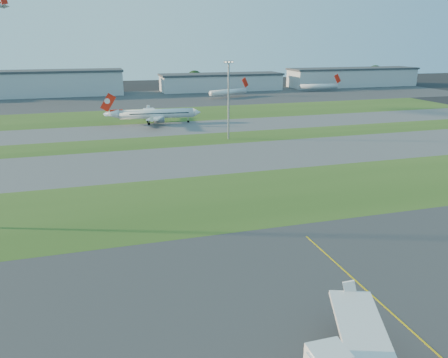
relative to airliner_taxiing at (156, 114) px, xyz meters
name	(u,v)px	position (x,y,z in m)	size (l,w,h in m)	color
grass_strip_a	(238,197)	(4.54, -91.59, -3.97)	(300.00, 34.00, 0.01)	#294918
taxiway_a	(202,159)	(4.54, -58.59, -3.97)	(300.00, 32.00, 0.01)	#515154
grass_strip_b	(184,141)	(4.54, -33.59, -3.97)	(300.00, 18.00, 0.01)	#294918
taxiway_b	(172,128)	(4.54, -11.59, -3.97)	(300.00, 26.00, 0.01)	#515154
grass_strip_c	(160,115)	(4.54, 21.41, -3.97)	(300.00, 40.00, 0.01)	#294918
apron_far	(144,99)	(4.54, 81.41, -3.97)	(400.00, 80.00, 0.01)	#333335
yellow_line	(433,351)	(9.54, -143.59, -3.98)	(0.25, 60.00, 0.02)	gold
airliner_taxiing	(156,114)	(0.00, 0.00, 0.00)	(36.30, 30.71, 11.33)	silver
mini_jet_near	(229,92)	(53.05, 73.50, -0.69)	(27.21, 12.58, 9.48)	silver
mini_jet_far	(319,86)	(120.39, 88.40, -0.69)	(28.64, 4.50, 9.48)	silver
light_mast_centre	(229,95)	(19.54, -35.59, 10.84)	(3.20, 0.70, 25.80)	gray
hangar_west	(63,83)	(-40.46, 111.41, 3.66)	(71.40, 23.00, 15.20)	#A5A8AD
hangar_east	(221,82)	(59.54, 111.41, 1.66)	(81.60, 23.00, 11.20)	#A5A8AD
hangar_far_east	(352,77)	(159.54, 111.41, 2.66)	(96.90, 23.00, 13.20)	#A5A8AD
tree_mid_west	(105,83)	(-15.46, 122.41, 1.86)	(9.90, 9.90, 10.80)	black
tree_mid_east	(195,79)	(44.54, 125.41, 2.84)	(11.55, 11.55, 12.60)	black
tree_east	(295,78)	(119.54, 123.41, 2.18)	(10.45, 10.45, 11.40)	black
tree_far_east	(375,74)	(189.54, 127.41, 3.49)	(12.65, 12.65, 13.80)	black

